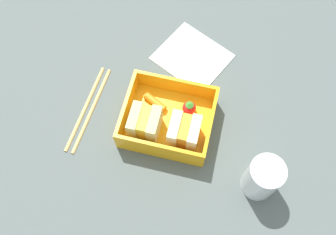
{
  "coord_description": "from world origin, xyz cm",
  "views": [
    {
      "loc": [
        -6.4,
        26.38,
        63.21
      ],
      "look_at": [
        0.0,
        0.0,
        2.7
      ],
      "focal_mm": 40.0,
      "sensor_mm": 36.0,
      "label": 1
    }
  ],
  "objects_px": {
    "strawberry_far_left": "(189,108)",
    "chopstick_pair": "(88,108)",
    "sandwich_center_left": "(145,123)",
    "folded_napkin": "(192,57)",
    "carrot_stick_far_left": "(155,102)",
    "drinking_glass": "(262,178)",
    "sandwich_left": "(184,132)"
  },
  "relations": [
    {
      "from": "sandwich_left",
      "to": "strawberry_far_left",
      "type": "relative_size",
      "value": 1.83
    },
    {
      "from": "sandwich_left",
      "to": "sandwich_center_left",
      "type": "height_order",
      "value": "same"
    },
    {
      "from": "sandwich_left",
      "to": "drinking_glass",
      "type": "bearing_deg",
      "value": 160.8
    },
    {
      "from": "sandwich_left",
      "to": "carrot_stick_far_left",
      "type": "xyz_separation_m",
      "value": [
        0.07,
        -0.05,
        -0.02
      ]
    },
    {
      "from": "sandwich_left",
      "to": "strawberry_far_left",
      "type": "height_order",
      "value": "sandwich_left"
    },
    {
      "from": "chopstick_pair",
      "to": "folded_napkin",
      "type": "relative_size",
      "value": 1.4
    },
    {
      "from": "sandwich_left",
      "to": "sandwich_center_left",
      "type": "bearing_deg",
      "value": 0.0
    },
    {
      "from": "carrot_stick_far_left",
      "to": "chopstick_pair",
      "type": "xyz_separation_m",
      "value": [
        0.12,
        0.03,
        -0.02
      ]
    },
    {
      "from": "sandwich_center_left",
      "to": "strawberry_far_left",
      "type": "relative_size",
      "value": 1.83
    },
    {
      "from": "carrot_stick_far_left",
      "to": "chopstick_pair",
      "type": "height_order",
      "value": "carrot_stick_far_left"
    },
    {
      "from": "sandwich_center_left",
      "to": "carrot_stick_far_left",
      "type": "bearing_deg",
      "value": -93.83
    },
    {
      "from": "sandwich_center_left",
      "to": "sandwich_left",
      "type": "bearing_deg",
      "value": 180.0
    },
    {
      "from": "chopstick_pair",
      "to": "drinking_glass",
      "type": "bearing_deg",
      "value": 168.12
    },
    {
      "from": "sandwich_center_left",
      "to": "strawberry_far_left",
      "type": "xyz_separation_m",
      "value": [
        -0.07,
        -0.05,
        -0.01
      ]
    },
    {
      "from": "sandwich_left",
      "to": "sandwich_center_left",
      "type": "xyz_separation_m",
      "value": [
        0.07,
        0.0,
        0.0
      ]
    },
    {
      "from": "strawberry_far_left",
      "to": "carrot_stick_far_left",
      "type": "xyz_separation_m",
      "value": [
        0.06,
        0.0,
        -0.01
      ]
    },
    {
      "from": "chopstick_pair",
      "to": "folded_napkin",
      "type": "bearing_deg",
      "value": -136.22
    },
    {
      "from": "strawberry_far_left",
      "to": "drinking_glass",
      "type": "distance_m",
      "value": 0.18
    },
    {
      "from": "sandwich_left",
      "to": "drinking_glass",
      "type": "relative_size",
      "value": 0.65
    },
    {
      "from": "strawberry_far_left",
      "to": "chopstick_pair",
      "type": "relative_size",
      "value": 0.17
    },
    {
      "from": "strawberry_far_left",
      "to": "chopstick_pair",
      "type": "distance_m",
      "value": 0.19
    },
    {
      "from": "drinking_glass",
      "to": "folded_napkin",
      "type": "height_order",
      "value": "drinking_glass"
    },
    {
      "from": "strawberry_far_left",
      "to": "chopstick_pair",
      "type": "xyz_separation_m",
      "value": [
        0.18,
        0.03,
        -0.02
      ]
    },
    {
      "from": "sandwich_center_left",
      "to": "strawberry_far_left",
      "type": "bearing_deg",
      "value": -140.96
    },
    {
      "from": "strawberry_far_left",
      "to": "carrot_stick_far_left",
      "type": "relative_size",
      "value": 0.68
    },
    {
      "from": "sandwich_center_left",
      "to": "folded_napkin",
      "type": "height_order",
      "value": "sandwich_center_left"
    },
    {
      "from": "sandwich_left",
      "to": "sandwich_center_left",
      "type": "distance_m",
      "value": 0.07
    },
    {
      "from": "sandwich_center_left",
      "to": "chopstick_pair",
      "type": "xyz_separation_m",
      "value": [
        0.12,
        -0.02,
        -0.04
      ]
    },
    {
      "from": "sandwich_center_left",
      "to": "carrot_stick_far_left",
      "type": "height_order",
      "value": "sandwich_center_left"
    },
    {
      "from": "sandwich_center_left",
      "to": "chopstick_pair",
      "type": "relative_size",
      "value": 0.31
    },
    {
      "from": "carrot_stick_far_left",
      "to": "folded_napkin",
      "type": "distance_m",
      "value": 0.13
    },
    {
      "from": "sandwich_left",
      "to": "carrot_stick_far_left",
      "type": "height_order",
      "value": "sandwich_left"
    }
  ]
}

